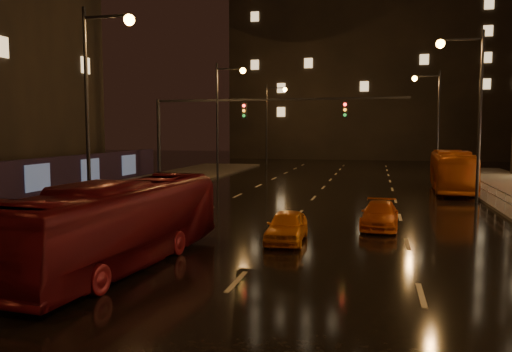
{
  "coord_description": "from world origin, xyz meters",
  "views": [
    {
      "loc": [
        3.76,
        -9.28,
        4.27
      ],
      "look_at": [
        -0.75,
        9.51,
        2.5
      ],
      "focal_mm": 35.0,
      "sensor_mm": 36.0,
      "label": 1
    }
  ],
  "objects_px": {
    "taxi_near": "(287,226)",
    "taxi_far": "(380,215)",
    "bus_curb": "(452,171)",
    "bus_red": "(120,224)"
  },
  "relations": [
    {
      "from": "bus_red",
      "to": "taxi_far",
      "type": "relative_size",
      "value": 2.53
    },
    {
      "from": "bus_curb",
      "to": "taxi_far",
      "type": "height_order",
      "value": "bus_curb"
    },
    {
      "from": "bus_curb",
      "to": "taxi_far",
      "type": "distance_m",
      "value": 15.64
    },
    {
      "from": "bus_red",
      "to": "bus_curb",
      "type": "relative_size",
      "value": 0.95
    },
    {
      "from": "bus_red",
      "to": "taxi_far",
      "type": "bearing_deg",
      "value": 51.13
    },
    {
      "from": "taxi_near",
      "to": "taxi_far",
      "type": "relative_size",
      "value": 0.91
    },
    {
      "from": "bus_red",
      "to": "taxi_near",
      "type": "height_order",
      "value": "bus_red"
    },
    {
      "from": "bus_red",
      "to": "taxi_far",
      "type": "height_order",
      "value": "bus_red"
    },
    {
      "from": "taxi_near",
      "to": "taxi_far",
      "type": "bearing_deg",
      "value": 44.98
    },
    {
      "from": "bus_red",
      "to": "taxi_far",
      "type": "distance_m",
      "value": 11.62
    }
  ]
}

